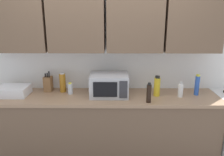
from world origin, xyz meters
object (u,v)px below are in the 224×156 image
Objects in this scene: dish_rack at (13,91)px; bottle_white_jar at (181,90)px; bottle_yellow_mustard at (157,86)px; bottle_soy_dark at (149,93)px; bottle_amber_vinegar at (63,83)px; bottle_clear_tall at (70,89)px; bottle_blue_cleaner at (197,85)px; microwave at (109,85)px; knife_block at (48,84)px.

bottle_white_jar is at bearing -0.93° from dish_rack.
bottle_yellow_mustard is 1.08× the size of bottle_soy_dark.
bottle_soy_dark is 0.92× the size of bottle_amber_vinegar.
dish_rack is 1.72m from bottle_soy_dark.
bottle_white_jar reaches higher than bottle_clear_tall.
bottle_yellow_mustard reaches higher than bottle_clear_tall.
bottle_yellow_mustard is 0.52m from bottle_blue_cleaner.
bottle_clear_tall is 1.02m from bottle_soy_dark.
microwave is 3.14× the size of bottle_clear_tall.
bottle_clear_tall is 0.15m from bottle_amber_vinegar.
knife_block is 1.03× the size of bottle_blue_cleaner.
dish_rack is at bearing -157.27° from knife_block.
bottle_soy_dark is (-0.14, -0.22, -0.01)m from bottle_yellow_mustard.
dish_rack is 1.96× the size of bottle_white_jar.
knife_block is 0.21m from bottle_amber_vinegar.
dish_rack is at bearing 179.99° from bottle_yellow_mustard.
bottle_soy_dark is (1.70, -0.22, 0.05)m from dish_rack.
bottle_white_jar is at bearing 23.96° from bottle_soy_dark.
knife_block is at bearing 22.73° from dish_rack.
knife_block is 1.44m from bottle_yellow_mustard.
bottle_clear_tall is 0.56× the size of bottle_blue_cleaner.
bottle_soy_dark is (1.30, -0.39, 0.01)m from knife_block.
bottle_soy_dark is (0.98, -0.29, 0.04)m from bottle_clear_tall.
microwave is 0.52m from bottle_clear_tall.
bottle_amber_vinegar is (-0.11, 0.08, 0.06)m from bottle_clear_tall.
knife_block is 1.15× the size of bottle_soy_dark.
microwave is 2.48× the size of bottle_white_jar.
bottle_soy_dark is (0.47, -0.23, -0.03)m from microwave.
bottle_blue_cleaner reaches higher than bottle_clear_tall.
knife_block is 1.07× the size of bottle_yellow_mustard.
microwave is 0.53m from bottle_soy_dark.
knife_block is (0.40, 0.17, 0.04)m from dish_rack.
bottle_clear_tall is 1.64m from bottle_blue_cleaner.
microwave reaches higher than bottle_amber_vinegar.
knife_block reaches higher than dish_rack.
bottle_white_jar is 0.71× the size of bottle_blue_cleaner.
knife_block is 1.06× the size of bottle_amber_vinegar.
bottle_blue_cleaner is (1.64, -0.02, 0.06)m from bottle_clear_tall.
bottle_clear_tall is at bearing 179.18° from bottle_blue_cleaner.
bottle_blue_cleaner is (0.52, 0.04, 0.01)m from bottle_yellow_mustard.
microwave is 0.90m from bottle_white_jar.
microwave is at bearing -10.97° from knife_block.
dish_rack is 1.84m from bottle_yellow_mustard.
bottle_white_jar is at bearing -2.73° from microwave.
bottle_blue_cleaner reaches higher than bottle_amber_vinegar.
knife_block is 0.34m from bottle_clear_tall.
microwave reaches higher than bottle_white_jar.
bottle_yellow_mustard is (0.61, -0.01, -0.01)m from microwave.
knife_block is 1.44× the size of bottle_white_jar.
microwave is 1.83× the size of bottle_yellow_mustard.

